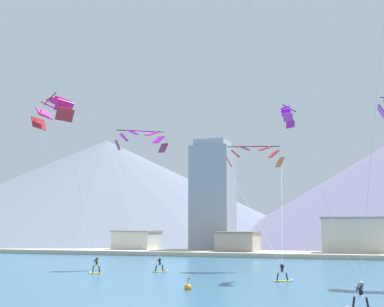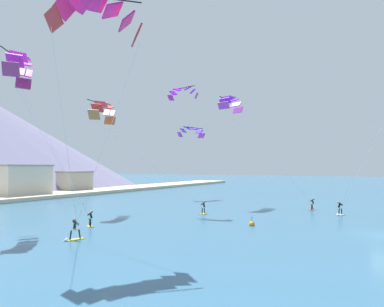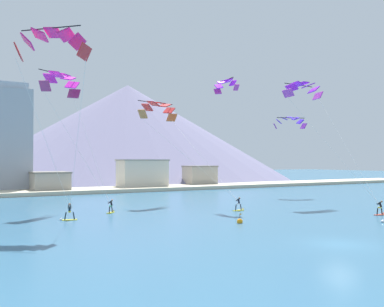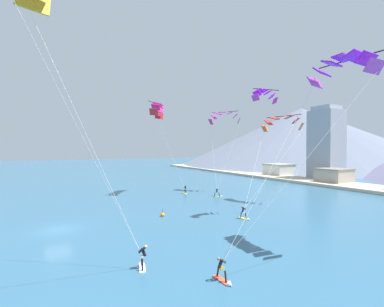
% 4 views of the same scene
% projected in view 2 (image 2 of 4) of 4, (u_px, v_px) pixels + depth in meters
% --- Properties ---
extents(kitesurfer_near_lead, '(1.78, 0.83, 1.74)m').
position_uv_depth(kitesurfer_near_lead, '(339.00, 211.00, 44.34)').
color(kitesurfer_near_lead, white).
rests_on(kitesurfer_near_lead, ground).
extents(kitesurfer_near_trail, '(1.76, 0.62, 1.65)m').
position_uv_depth(kitesurfer_near_trail, '(312.00, 206.00, 50.10)').
color(kitesurfer_near_trail, '#E54C33').
rests_on(kitesurfer_near_trail, ground).
extents(kitesurfer_mid_center, '(1.43, 1.58, 1.63)m').
position_uv_depth(kitesurfer_mid_center, '(90.00, 222.00, 36.18)').
color(kitesurfer_mid_center, yellow).
rests_on(kitesurfer_mid_center, ground).
extents(kitesurfer_far_left, '(1.79, 0.75, 1.75)m').
position_uv_depth(kitesurfer_far_left, '(73.00, 234.00, 29.31)').
color(kitesurfer_far_left, yellow).
rests_on(kitesurfer_far_left, ground).
extents(kitesurfer_far_right, '(1.77, 0.60, 1.68)m').
position_uv_depth(kitesurfer_far_right, '(204.00, 210.00, 45.67)').
color(kitesurfer_far_right, yellow).
rests_on(kitesurfer_far_right, ground).
extents(parafoil_kite_near_trail, '(5.91, 12.71, 15.03)m').
position_uv_depth(parafoil_kite_near_trail, '(231.00, 103.00, 56.47)').
color(parafoil_kite_near_trail, '#B53CB3').
extents(parafoil_kite_mid_center, '(7.07, 7.38, 14.93)m').
position_uv_depth(parafoil_kite_mid_center, '(20.00, 67.00, 34.87)').
color(parafoil_kite_mid_center, '#972F64').
extents(parafoil_kite_far_left, '(6.21, 6.78, 15.96)m').
position_uv_depth(parafoil_kite_far_left, '(97.00, 15.00, 25.56)').
color(parafoil_kite_far_left, red).
extents(parafoil_kite_far_right, '(7.94, 13.53, 12.62)m').
position_uv_depth(parafoil_kite_far_right, '(104.00, 111.00, 47.26)').
color(parafoil_kite_far_right, '#C06D36').
extents(parafoil_kite_distant_high_outer, '(5.34, 3.81, 2.13)m').
position_uv_depth(parafoil_kite_distant_high_outer, '(191.00, 131.00, 68.41)').
color(parafoil_kite_distant_high_outer, purple).
extents(parafoil_kite_distant_low_drift, '(1.42, 4.26, 1.71)m').
position_uv_depth(parafoil_kite_distant_low_drift, '(183.00, 92.00, 47.75)').
color(parafoil_kite_distant_low_drift, '#C536A0').
extents(race_marker_buoy, '(0.56, 0.56, 1.02)m').
position_uv_depth(race_marker_buoy, '(252.00, 224.00, 36.46)').
color(race_marker_buoy, orange).
rests_on(race_marker_buoy, ground).
extents(shore_building_promenade_mid, '(9.84, 5.29, 6.14)m').
position_uv_depth(shore_building_promenade_mid, '(23.00, 181.00, 68.43)').
color(shore_building_promenade_mid, beige).
rests_on(shore_building_promenade_mid, ground).
extents(shore_building_quay_west, '(6.92, 4.76, 4.77)m').
position_uv_depth(shore_building_quay_west, '(75.00, 182.00, 82.48)').
color(shore_building_quay_west, '#A89E8E').
rests_on(shore_building_quay_west, ground).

